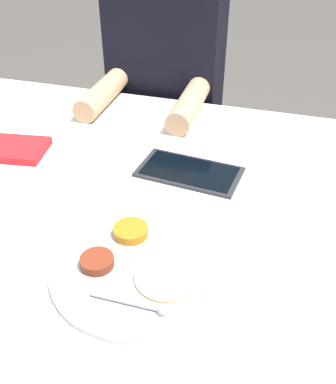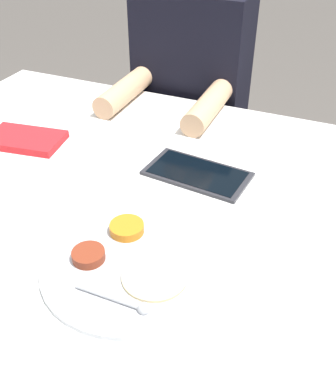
{
  "view_description": "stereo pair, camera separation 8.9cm",
  "coord_description": "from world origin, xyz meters",
  "px_view_note": "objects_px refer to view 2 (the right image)",
  "views": [
    {
      "loc": [
        0.39,
        -0.74,
        1.33
      ],
      "look_at": [
        0.18,
        -0.03,
        0.78
      ],
      "focal_mm": 42.0,
      "sensor_mm": 36.0,
      "label": 1
    },
    {
      "loc": [
        0.48,
        -0.71,
        1.33
      ],
      "look_at": [
        0.18,
        -0.03,
        0.78
      ],
      "focal_mm": 42.0,
      "sensor_mm": 36.0,
      "label": 2
    }
  ],
  "objects_px": {
    "red_notebook": "(25,140)",
    "tablet_device": "(197,174)",
    "person_diner": "(190,122)",
    "thali_tray": "(129,262)"
  },
  "relations": [
    {
      "from": "thali_tray",
      "to": "person_diner",
      "type": "bearing_deg",
      "value": 103.34
    },
    {
      "from": "red_notebook",
      "to": "tablet_device",
      "type": "bearing_deg",
      "value": 4.06
    },
    {
      "from": "thali_tray",
      "to": "red_notebook",
      "type": "height_order",
      "value": "thali_tray"
    },
    {
      "from": "red_notebook",
      "to": "person_diner",
      "type": "distance_m",
      "value": 0.64
    },
    {
      "from": "thali_tray",
      "to": "red_notebook",
      "type": "bearing_deg",
      "value": 147.33
    },
    {
      "from": "thali_tray",
      "to": "person_diner",
      "type": "height_order",
      "value": "person_diner"
    },
    {
      "from": "thali_tray",
      "to": "red_notebook",
      "type": "relative_size",
      "value": 1.53
    },
    {
      "from": "thali_tray",
      "to": "red_notebook",
      "type": "distance_m",
      "value": 0.56
    },
    {
      "from": "red_notebook",
      "to": "tablet_device",
      "type": "distance_m",
      "value": 0.48
    },
    {
      "from": "tablet_device",
      "to": "person_diner",
      "type": "distance_m",
      "value": 0.59
    }
  ]
}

